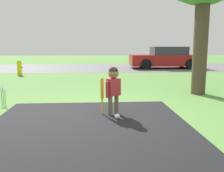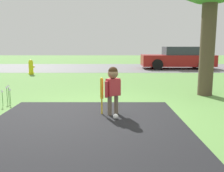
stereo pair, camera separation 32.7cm
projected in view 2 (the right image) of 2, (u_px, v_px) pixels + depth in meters
ground_plane at (105, 114)px, 4.96m from camera, size 60.00×60.00×0.00m
street_strip at (109, 68)px, 15.32m from camera, size 40.00×6.00×0.01m
child at (112, 84)px, 4.80m from camera, size 0.31×0.27×0.94m
baseball_bat at (101, 91)px, 4.84m from camera, size 0.06×0.06×0.73m
sports_ball at (115, 116)px, 4.58m from camera, size 0.10×0.10×0.10m
fire_hydrant at (30, 67)px, 11.59m from camera, size 0.29×0.26×0.69m
parked_car at (177, 58)px, 14.58m from camera, size 4.14×1.90×1.28m
flower_bed at (4, 89)px, 5.80m from camera, size 0.42×0.43×0.44m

